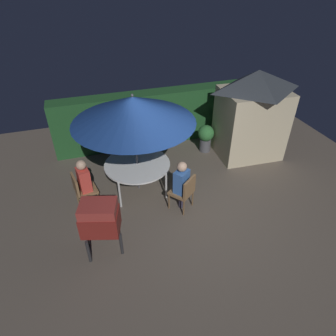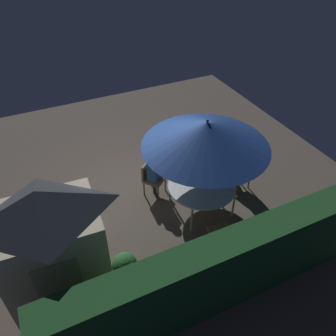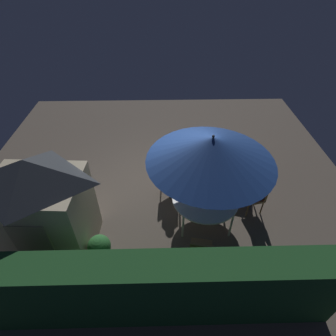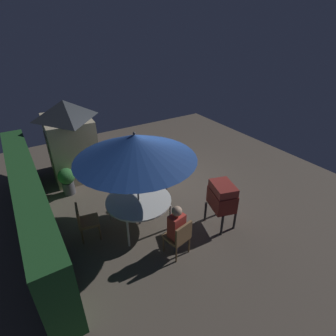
{
  "view_description": "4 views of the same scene",
  "coord_description": "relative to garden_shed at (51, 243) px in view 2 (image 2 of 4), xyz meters",
  "views": [
    {
      "loc": [
        -2.09,
        -4.49,
        4.72
      ],
      "look_at": [
        -0.56,
        0.32,
        1.16
      ],
      "focal_mm": 31.14,
      "sensor_mm": 36.0,
      "label": 1
    },
    {
      "loc": [
        2.19,
        6.22,
        5.95
      ],
      "look_at": [
        -0.49,
        0.58,
        0.94
      ],
      "focal_mm": 35.95,
      "sensor_mm": 36.0,
      "label": 2
    },
    {
      "loc": [
        -0.04,
        5.62,
        5.34
      ],
      "look_at": [
        -0.16,
        0.53,
        1.05
      ],
      "focal_mm": 28.27,
      "sensor_mm": 36.0,
      "label": 3
    },
    {
      "loc": [
        -5.83,
        3.42,
        4.56
      ],
      "look_at": [
        -0.84,
        0.31,
        1.25
      ],
      "focal_mm": 28.23,
      "sensor_mm": 36.0,
      "label": 4
    }
  ],
  "objects": [
    {
      "name": "ground_plane",
      "position": [
        -2.42,
        -1.97,
        -1.27
      ],
      "size": [
        11.0,
        11.0,
        0.0
      ],
      "primitive_type": "plane",
      "color": "brown"
    },
    {
      "name": "hedge_backdrop",
      "position": [
        -2.42,
        1.53,
        -0.45
      ],
      "size": [
        6.04,
        0.57,
        1.64
      ],
      "color": "#1E4C23",
      "rests_on": "ground"
    },
    {
      "name": "garden_shed",
      "position": [
        0.0,
        0.0,
        0.0
      ],
      "size": [
        1.92,
        1.53,
        2.49
      ],
      "color": "#C6B793",
      "rests_on": "ground"
    },
    {
      "name": "patio_table",
      "position": [
        -3.46,
        -0.69,
        -0.56
      ],
      "size": [
        1.59,
        1.59,
        0.75
      ],
      "color": "white",
      "rests_on": "ground"
    },
    {
      "name": "patio_umbrella",
      "position": [
        -3.46,
        -0.69,
        0.89
      ],
      "size": [
        2.74,
        2.74,
        2.51
      ],
      "color": "#4C4C51",
      "rests_on": "ground"
    },
    {
      "name": "bbq_grill",
      "position": [
        -4.54,
        -2.39,
        -0.42
      ],
      "size": [
        0.81,
        0.68,
        1.2
      ],
      "color": "maroon",
      "rests_on": "ground"
    },
    {
      "name": "chair_near_shed",
      "position": [
        -4.81,
        -0.97,
        -0.75
      ],
      "size": [
        0.55,
        0.54,
        0.9
      ],
      "color": "olive",
      "rests_on": "ground"
    },
    {
      "name": "chair_far_side",
      "position": [
        -2.62,
        -1.74,
        -0.75
      ],
      "size": [
        0.65,
        0.65,
        0.9
      ],
      "color": "olive",
      "rests_on": "ground"
    },
    {
      "name": "chair_toward_hedge",
      "position": [
        -3.22,
        0.59,
        -0.75
      ],
      "size": [
        0.54,
        0.54,
        0.9
      ],
      "color": "olive",
      "rests_on": "ground"
    },
    {
      "name": "potted_plant_by_shed",
      "position": [
        -1.12,
        0.49,
        -0.79
      ],
      "size": [
        0.48,
        0.48,
        0.83
      ],
      "color": "#4C4C51",
      "rests_on": "ground"
    },
    {
      "name": "person_in_red",
      "position": [
        -4.73,
        -0.95,
        -0.49
      ],
      "size": [
        0.3,
        0.38,
        1.26
      ],
      "color": "#CC3D33",
      "rests_on": "ground"
    },
    {
      "name": "person_in_blue",
      "position": [
        -2.67,
        -1.67,
        -0.49
      ],
      "size": [
        0.42,
        0.4,
        1.26
      ],
      "color": "#3866B2",
      "rests_on": "ground"
    }
  ]
}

